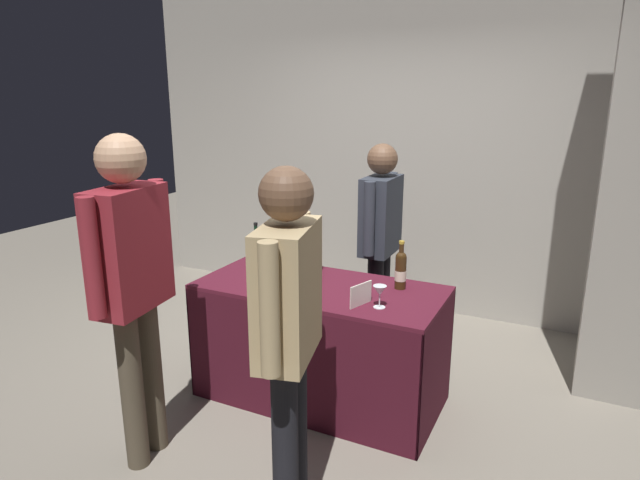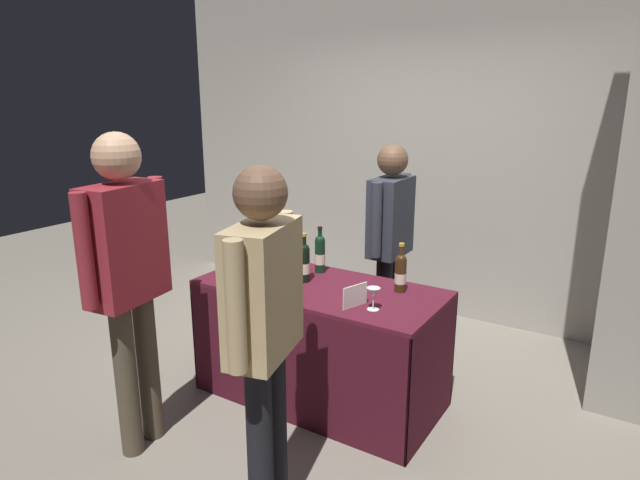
% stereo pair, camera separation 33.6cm
% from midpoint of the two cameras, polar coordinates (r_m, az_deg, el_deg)
% --- Properties ---
extents(ground_plane, '(12.00, 12.00, 0.00)m').
position_cam_midpoint_polar(ground_plane, '(3.80, -2.64, -16.04)').
color(ground_plane, gray).
extents(back_partition, '(5.40, 0.12, 2.95)m').
position_cam_midpoint_polar(back_partition, '(4.99, 7.67, 9.42)').
color(back_partition, '#9E998E').
rests_on(back_partition, ground_plane).
extents(tasting_table, '(1.55, 0.73, 0.78)m').
position_cam_midpoint_polar(tasting_table, '(3.55, -2.74, -8.58)').
color(tasting_table, '#4C1423').
rests_on(tasting_table, ground_plane).
extents(featured_wine_bottle, '(0.08, 0.08, 0.33)m').
position_cam_midpoint_polar(featured_wine_bottle, '(3.56, -6.05, -1.85)').
color(featured_wine_bottle, '#192333').
rests_on(featured_wine_bottle, tasting_table).
extents(display_bottle_0, '(0.07, 0.07, 0.30)m').
position_cam_midpoint_polar(display_bottle_0, '(3.91, -9.13, -0.72)').
color(display_bottle_0, black).
rests_on(display_bottle_0, tasting_table).
extents(display_bottle_1, '(0.07, 0.07, 0.31)m').
position_cam_midpoint_polar(display_bottle_1, '(3.38, 5.63, -3.10)').
color(display_bottle_1, '#38230F').
rests_on(display_bottle_1, tasting_table).
extents(display_bottle_2, '(0.08, 0.08, 0.32)m').
position_cam_midpoint_polar(display_bottle_2, '(3.49, -4.59, -2.37)').
color(display_bottle_2, black).
rests_on(display_bottle_2, tasting_table).
extents(display_bottle_3, '(0.07, 0.07, 0.32)m').
position_cam_midpoint_polar(display_bottle_3, '(3.67, -3.07, -1.42)').
color(display_bottle_3, black).
rests_on(display_bottle_3, tasting_table).
extents(wine_glass_near_vendor, '(0.08, 0.08, 0.13)m').
position_cam_midpoint_polar(wine_glass_near_vendor, '(3.23, -5.65, -4.53)').
color(wine_glass_near_vendor, silver).
rests_on(wine_glass_near_vendor, tasting_table).
extents(wine_glass_mid, '(0.08, 0.08, 0.13)m').
position_cam_midpoint_polar(wine_glass_mid, '(3.09, 3.17, -5.44)').
color(wine_glass_mid, silver).
rests_on(wine_glass_mid, tasting_table).
extents(brochure_stand, '(0.07, 0.17, 0.13)m').
position_cam_midpoint_polar(brochure_stand, '(3.12, 1.21, -5.77)').
color(brochure_stand, silver).
rests_on(brochure_stand, tasting_table).
extents(vendor_presenter, '(0.22, 0.57, 1.62)m').
position_cam_midpoint_polar(vendor_presenter, '(4.05, 3.96, 0.80)').
color(vendor_presenter, black).
rests_on(vendor_presenter, ground_plane).
extents(taster_foreground_right, '(0.31, 0.59, 1.68)m').
position_cam_midpoint_polar(taster_foreground_right, '(2.41, -7.39, -8.23)').
color(taster_foreground_right, black).
rests_on(taster_foreground_right, ground_plane).
extents(taster_foreground_left, '(0.26, 0.60, 1.78)m').
position_cam_midpoint_polar(taster_foreground_left, '(3.00, -22.20, -3.11)').
color(taster_foreground_left, '#4C4233').
rests_on(taster_foreground_left, ground_plane).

